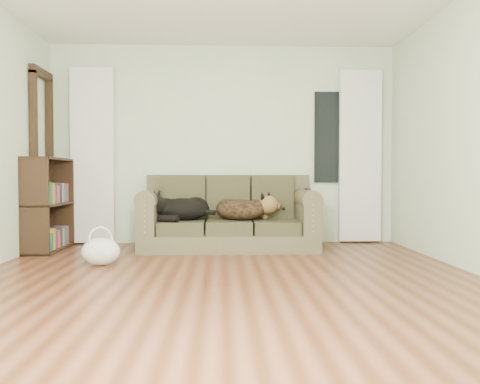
{
  "coord_description": "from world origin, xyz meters",
  "views": [
    {
      "loc": [
        -0.03,
        -3.7,
        0.87
      ],
      "look_at": [
        0.18,
        1.6,
        0.7
      ],
      "focal_mm": 35.0,
      "sensor_mm": 36.0,
      "label": 1
    }
  ],
  "objects_px": {
    "dog_black_lab": "(180,209)",
    "dog_shepherd": "(243,208)",
    "sofa": "(229,212)",
    "bookshelf": "(48,208)",
    "tote_bag": "(101,249)"
  },
  "relations": [
    {
      "from": "dog_black_lab",
      "to": "dog_shepherd",
      "type": "relative_size",
      "value": 1.04
    },
    {
      "from": "sofa",
      "to": "dog_black_lab",
      "type": "height_order",
      "value": "sofa"
    },
    {
      "from": "sofa",
      "to": "dog_shepherd",
      "type": "bearing_deg",
      "value": -5.29
    },
    {
      "from": "bookshelf",
      "to": "tote_bag",
      "type": "bearing_deg",
      "value": -46.29
    },
    {
      "from": "dog_black_lab",
      "to": "bookshelf",
      "type": "distance_m",
      "value": 1.55
    },
    {
      "from": "sofa",
      "to": "dog_black_lab",
      "type": "distance_m",
      "value": 0.6
    },
    {
      "from": "sofa",
      "to": "bookshelf",
      "type": "height_order",
      "value": "bookshelf"
    },
    {
      "from": "dog_shepherd",
      "to": "sofa",
      "type": "bearing_deg",
      "value": 19.01
    },
    {
      "from": "dog_black_lab",
      "to": "dog_shepherd",
      "type": "height_order",
      "value": "dog_shepherd"
    },
    {
      "from": "sofa",
      "to": "dog_shepherd",
      "type": "distance_m",
      "value": 0.18
    },
    {
      "from": "dog_shepherd",
      "to": "bookshelf",
      "type": "bearing_deg",
      "value": 25.19
    },
    {
      "from": "dog_black_lab",
      "to": "dog_shepherd",
      "type": "distance_m",
      "value": 0.77
    },
    {
      "from": "sofa",
      "to": "tote_bag",
      "type": "bearing_deg",
      "value": -141.09
    },
    {
      "from": "dog_shepherd",
      "to": "tote_bag",
      "type": "xyz_separation_m",
      "value": [
        -1.45,
        -1.02,
        -0.33
      ]
    },
    {
      "from": "sofa",
      "to": "dog_shepherd",
      "type": "height_order",
      "value": "sofa"
    }
  ]
}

